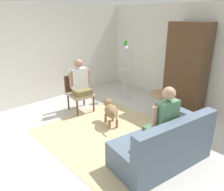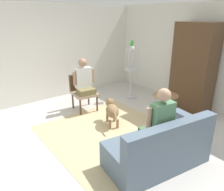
# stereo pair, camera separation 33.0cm
# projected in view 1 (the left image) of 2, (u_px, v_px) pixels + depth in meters

# --- Properties ---
(ground_plane) EXTENTS (6.72, 6.72, 0.00)m
(ground_plane) POSITION_uv_depth(u_px,v_px,m) (109.00, 132.00, 4.53)
(ground_plane) COLOR beige
(back_wall) EXTENTS (5.85, 0.12, 2.64)m
(back_wall) POSITION_uv_depth(u_px,v_px,m) (185.00, 54.00, 5.90)
(back_wall) COLOR silver
(back_wall) RESTS_ON ground
(left_wall) EXTENTS (0.12, 6.20, 2.64)m
(left_wall) POSITION_uv_depth(u_px,v_px,m) (53.00, 53.00, 6.10)
(left_wall) COLOR silver
(left_wall) RESTS_ON ground
(area_rug) EXTENTS (2.85, 2.48, 0.01)m
(area_rug) POSITION_uv_depth(u_px,v_px,m) (115.00, 135.00, 4.40)
(area_rug) COLOR #C6B284
(area_rug) RESTS_ON ground
(couch) EXTENTS (1.06, 1.76, 0.88)m
(couch) POSITION_uv_depth(u_px,v_px,m) (165.00, 145.00, 3.50)
(couch) COLOR slate
(couch) RESTS_ON ground
(armchair) EXTENTS (0.67, 0.63, 0.90)m
(armchair) POSITION_uv_depth(u_px,v_px,m) (78.00, 90.00, 5.47)
(armchair) COLOR #4C331E
(armchair) RESTS_ON ground
(person_on_couch) EXTENTS (0.49, 0.52, 0.89)m
(person_on_couch) POSITION_uv_depth(u_px,v_px,m) (164.00, 119.00, 3.34)
(person_on_couch) COLOR #4A6E4B
(person_on_armchair) EXTENTS (0.45, 0.56, 0.87)m
(person_on_armchair) POSITION_uv_depth(u_px,v_px,m) (80.00, 80.00, 5.27)
(person_on_armchair) COLOR olive
(round_end_table) EXTENTS (0.57, 0.57, 0.64)m
(round_end_table) POSITION_uv_depth(u_px,v_px,m) (162.00, 101.00, 4.99)
(round_end_table) COLOR olive
(round_end_table) RESTS_ON ground
(dog) EXTENTS (0.73, 0.46, 0.56)m
(dog) POSITION_uv_depth(u_px,v_px,m) (111.00, 110.00, 4.76)
(dog) COLOR olive
(dog) RESTS_ON ground
(bird_cage_stand) EXTENTS (0.42, 0.42, 1.51)m
(bird_cage_stand) POSITION_uv_depth(u_px,v_px,m) (125.00, 71.00, 6.24)
(bird_cage_stand) COLOR silver
(bird_cage_stand) RESTS_ON ground
(parrot) EXTENTS (0.17, 0.10, 0.17)m
(parrot) POSITION_uv_depth(u_px,v_px,m) (126.00, 43.00, 5.97)
(parrot) COLOR green
(parrot) RESTS_ON bird_cage_stand
(armoire_cabinet) EXTENTS (0.98, 0.56, 2.18)m
(armoire_cabinet) POSITION_uv_depth(u_px,v_px,m) (187.00, 66.00, 5.51)
(armoire_cabinet) COLOR #4C331E
(armoire_cabinet) RESTS_ON ground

